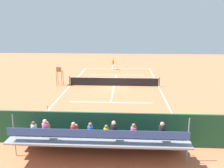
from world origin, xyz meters
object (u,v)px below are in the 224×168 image
(tennis_ball_far, at_px, (97,72))
(courtside_bench, at_px, (149,132))
(tennis_net, at_px, (114,82))
(equipment_bag, at_px, (125,138))
(tennis_racket, at_px, (108,68))
(umpire_chair, at_px, (59,74))
(line_judge, at_px, (47,120))
(tennis_ball_near, at_px, (126,71))
(bleacher_stand, at_px, (98,140))
(tennis_player, at_px, (113,63))

(tennis_ball_far, bearing_deg, courtside_bench, 105.07)
(tennis_net, bearing_deg, equipment_bag, 95.62)
(tennis_racket, bearing_deg, umpire_chair, 67.01)
(tennis_ball_far, xyz_separation_m, line_judge, (0.65, 20.78, 0.98))
(tennis_ball_near, distance_m, line_judge, 22.69)
(tennis_net, height_order, tennis_ball_near, tennis_net)
(equipment_bag, height_order, tennis_ball_far, equipment_bag)
(line_judge, bearing_deg, courtside_bench, 176.67)
(bleacher_stand, distance_m, line_judge, 4.26)
(courtside_bench, bearing_deg, tennis_net, -78.17)
(tennis_player, height_order, line_judge, same)
(tennis_racket, bearing_deg, courtside_bench, 100.15)
(tennis_ball_near, height_order, line_judge, line_judge)
(bleacher_stand, distance_m, tennis_player, 25.51)
(umpire_chair, distance_m, tennis_ball_far, 8.70)
(tennis_net, distance_m, umpire_chair, 6.25)
(tennis_player, bearing_deg, tennis_ball_near, 156.14)
(tennis_net, bearing_deg, tennis_racket, -81.92)
(tennis_net, bearing_deg, tennis_ball_near, -98.71)
(tennis_racket, height_order, line_judge, line_judge)
(tennis_ball_near, bearing_deg, bleacher_stand, 86.49)
(umpire_chair, distance_m, courtside_bench, 15.98)
(bleacher_stand, bearing_deg, tennis_player, -88.74)
(tennis_ball_near, xyz_separation_m, tennis_ball_far, (4.33, 1.33, 0.00))
(tennis_net, distance_m, courtside_bench, 13.56)
(umpire_chair, xyz_separation_m, courtside_bench, (-8.98, 13.20, -0.76))
(courtside_bench, height_order, tennis_racket, courtside_bench)
(tennis_ball_near, xyz_separation_m, line_judge, (4.97, 22.12, 0.98))
(tennis_net, xyz_separation_m, line_judge, (3.56, 12.90, 0.51))
(tennis_racket, height_order, tennis_ball_near, tennis_ball_near)
(tennis_ball_far, relative_size, line_judge, 0.03)
(tennis_net, height_order, courtside_bench, tennis_net)
(bleacher_stand, height_order, line_judge, bleacher_stand)
(tennis_net, bearing_deg, umpire_chair, 0.66)
(bleacher_stand, distance_m, courtside_bench, 3.59)
(tennis_racket, bearing_deg, bleacher_stand, 93.16)
(bleacher_stand, xyz_separation_m, tennis_ball_far, (2.82, -23.26, -0.95))
(bleacher_stand, distance_m, tennis_ball_far, 23.45)
(tennis_net, height_order, bleacher_stand, bleacher_stand)
(courtside_bench, xyz_separation_m, equipment_bag, (1.46, 0.13, -0.38))
(tennis_player, xyz_separation_m, tennis_ball_far, (2.26, 2.25, -0.98))
(bleacher_stand, distance_m, umpire_chair, 16.48)
(tennis_player, bearing_deg, tennis_ball_far, 44.87)
(line_judge, bearing_deg, umpire_chair, -78.39)
(tennis_net, distance_m, tennis_ball_near, 9.33)
(umpire_chair, height_order, tennis_ball_near, umpire_chair)
(equipment_bag, xyz_separation_m, tennis_racket, (2.86, -24.29, -0.16))
(tennis_net, bearing_deg, courtside_bench, 101.83)
(tennis_ball_near, bearing_deg, tennis_net, 81.29)
(umpire_chair, height_order, tennis_player, umpire_chair)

